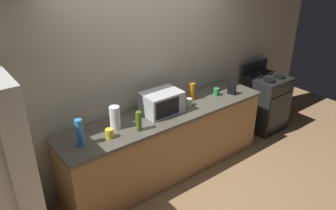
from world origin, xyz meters
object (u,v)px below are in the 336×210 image
object	(u,v)px
paper_towel_roll	(115,118)
bottle_olive_oil	(139,121)
cordless_phone	(232,89)
bottle_dish_soap	(192,91)
stove_range	(264,102)
bottle_spray_cleaner	(80,133)
mug_yellow	(109,133)
microwave	(162,102)
mug_green	(216,92)
mug_white	(189,102)

from	to	relation	value
paper_towel_roll	bottle_olive_oil	bearing A→B (deg)	-47.55
cordless_phone	bottle_dish_soap	xyz separation A→B (m)	(-0.56, 0.21, 0.04)
stove_range	bottle_olive_oil	bearing A→B (deg)	-176.59
bottle_spray_cleaner	mug_yellow	xyz separation A→B (m)	(0.30, -0.05, -0.10)
bottle_olive_oil	bottle_dish_soap	bearing A→B (deg)	14.43
microwave	mug_green	xyz separation A→B (m)	(0.90, -0.05, -0.08)
microwave	paper_towel_roll	xyz separation A→B (m)	(-0.65, 0.00, 0.00)
stove_range	microwave	world-z (taller)	microwave
mug_green	bottle_spray_cleaner	bearing A→B (deg)	-179.00
bottle_olive_oil	mug_green	bearing A→B (deg)	6.24
cordless_phone	mug_green	xyz separation A→B (m)	(-0.20, 0.10, -0.02)
mug_green	mug_yellow	distance (m)	1.71
stove_range	bottle_olive_oil	distance (m)	2.59
paper_towel_roll	mug_green	bearing A→B (deg)	-1.88
stove_range	bottle_olive_oil	size ratio (longest dim) A/B	4.69
mug_yellow	paper_towel_roll	bearing A→B (deg)	42.59
paper_towel_roll	mug_green	size ratio (longest dim) A/B	2.57
mug_green	mug_yellow	bearing A→B (deg)	-177.03
stove_range	mug_yellow	bearing A→B (deg)	-178.22
stove_range	microwave	bearing A→B (deg)	178.66
microwave	paper_towel_roll	size ratio (longest dim) A/B	1.78
bottle_dish_soap	mug_white	xyz separation A→B (m)	(-0.15, -0.13, -0.07)
paper_towel_roll	bottle_dish_soap	bearing A→B (deg)	2.84
bottle_dish_soap	bottle_spray_cleaner	world-z (taller)	bottle_spray_cleaner
paper_towel_roll	bottle_spray_cleaner	bearing A→B (deg)	-169.31
paper_towel_roll	bottle_spray_cleaner	world-z (taller)	bottle_spray_cleaner
paper_towel_roll	bottle_spray_cleaner	size ratio (longest dim) A/B	0.91
mug_green	mug_white	distance (m)	0.51
microwave	mug_green	world-z (taller)	microwave
mug_white	mug_green	bearing A→B (deg)	1.70
mug_yellow	cordless_phone	bearing A→B (deg)	-0.33
microwave	cordless_phone	xyz separation A→B (m)	(1.10, -0.15, -0.06)
bottle_dish_soap	mug_yellow	bearing A→B (deg)	-171.60
mug_white	cordless_phone	bearing A→B (deg)	-6.75
bottle_spray_cleaner	mug_white	world-z (taller)	bottle_spray_cleaner
stove_range	cordless_phone	bearing A→B (deg)	-174.04
cordless_phone	bottle_dish_soap	size ratio (longest dim) A/B	0.64
mug_green	microwave	bearing A→B (deg)	176.90
bottle_olive_oil	mug_yellow	xyz separation A→B (m)	(-0.34, 0.06, -0.06)
stove_range	microwave	xyz separation A→B (m)	(-2.06, 0.05, 0.57)
paper_towel_roll	mug_yellow	xyz separation A→B (m)	(-0.15, -0.14, -0.08)
cordless_phone	bottle_spray_cleaner	bearing A→B (deg)	159.84
mug_yellow	mug_white	bearing A→B (deg)	3.52
bottle_olive_oil	mug_yellow	size ratio (longest dim) A/B	2.20
bottle_olive_oil	mug_white	bearing A→B (deg)	8.92
stove_range	mug_green	size ratio (longest dim) A/B	10.28
cordless_phone	bottle_olive_oil	distance (m)	1.57
cordless_phone	bottle_dish_soap	distance (m)	0.60
bottle_dish_soap	mug_green	bearing A→B (deg)	-17.07
cordless_phone	mug_green	distance (m)	0.22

